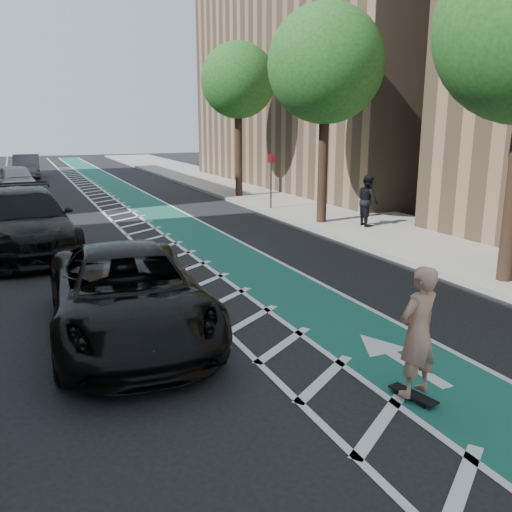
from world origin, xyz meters
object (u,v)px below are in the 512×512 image
skateboarder (418,332)px  suv_near (128,293)px  barrel_a (32,250)px  suv_far (24,222)px

skateboarder → suv_near: 5.14m
barrel_a → skateboarder: bearing=-65.0°
suv_near → suv_far: (-1.55, 7.79, 0.14)m
skateboarder → barrel_a: skateboarder is taller
skateboarder → suv_far: size_ratio=0.29×
suv_far → barrel_a: size_ratio=6.38×
skateboarder → suv_far: skateboarder is taller
skateboarder → barrel_a: (-4.60, 9.88, -0.55)m
skateboarder → barrel_a: bearing=-76.8°
suv_near → suv_far: bearing=104.8°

